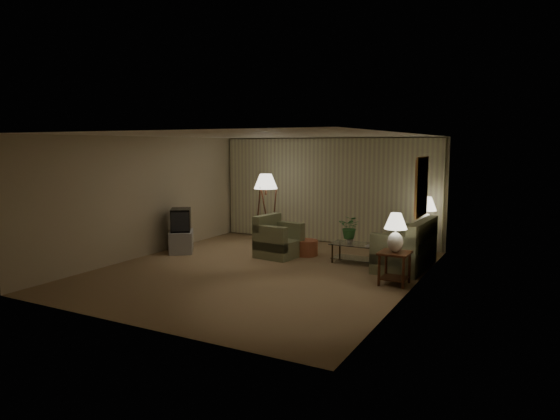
% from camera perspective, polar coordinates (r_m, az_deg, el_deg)
% --- Properties ---
extents(ground, '(7.00, 7.00, 0.00)m').
position_cam_1_polar(ground, '(10.11, -2.31, -6.94)').
color(ground, olive).
rests_on(ground, ground).
extents(room_shell, '(6.04, 7.02, 2.72)m').
position_cam_1_polar(room_shell, '(11.14, 1.68, 3.51)').
color(room_shell, beige).
rests_on(room_shell, ground).
extents(sofa, '(1.85, 1.01, 0.79)m').
position_cam_1_polar(sofa, '(10.60, 14.09, -4.29)').
color(sofa, '#7B7F59').
rests_on(sofa, ground).
extents(armchair, '(1.08, 1.04, 0.74)m').
position_cam_1_polar(armchair, '(11.25, -0.13, -3.52)').
color(armchair, '#7B7F59').
rests_on(armchair, ground).
extents(side_table_near, '(0.54, 0.54, 0.60)m').
position_cam_1_polar(side_table_near, '(9.28, 12.96, -5.83)').
color(side_table_near, '#3D1E10').
rests_on(side_table_near, ground).
extents(side_table_far, '(0.45, 0.38, 0.60)m').
position_cam_1_polar(side_table_far, '(11.76, 16.28, -3.24)').
color(side_table_far, '#3D1E10').
rests_on(side_table_far, ground).
extents(table_lamp_near, '(0.41, 0.41, 0.71)m').
position_cam_1_polar(table_lamp_near, '(9.16, 13.07, -2.13)').
color(table_lamp_near, white).
rests_on(table_lamp_near, side_table_near).
extents(table_lamp_far, '(0.44, 0.44, 0.76)m').
position_cam_1_polar(table_lamp_far, '(11.66, 16.40, -0.07)').
color(table_lamp_far, white).
rests_on(table_lamp_far, side_table_far).
extents(coffee_table, '(1.06, 0.58, 0.41)m').
position_cam_1_polar(coffee_table, '(10.81, 8.72, -4.58)').
color(coffee_table, silver).
rests_on(coffee_table, ground).
extents(tv_cabinet, '(1.33, 1.31, 0.50)m').
position_cam_1_polar(tv_cabinet, '(12.04, -11.20, -3.53)').
color(tv_cabinet, '#979799').
rests_on(tv_cabinet, ground).
extents(crt_tv, '(1.03, 1.02, 0.53)m').
position_cam_1_polar(crt_tv, '(11.95, -11.27, -1.11)').
color(crt_tv, black).
rests_on(crt_tv, tv_cabinet).
extents(floor_lamp, '(0.58, 0.58, 1.80)m').
position_cam_1_polar(floor_lamp, '(12.42, -1.63, 0.19)').
color(floor_lamp, '#3D1E10').
rests_on(floor_lamp, ground).
extents(ottoman, '(0.69, 0.69, 0.36)m').
position_cam_1_polar(ottoman, '(11.45, 3.01, -4.32)').
color(ottoman, '#B1513C').
rests_on(ottoman, ground).
extents(vase, '(0.17, 0.17, 0.16)m').
position_cam_1_polar(vase, '(10.81, 7.99, -3.38)').
color(vase, white).
rests_on(vase, coffee_table).
extents(flowers, '(0.48, 0.42, 0.50)m').
position_cam_1_polar(flowers, '(10.76, 8.02, -1.66)').
color(flowers, '#357736').
rests_on(flowers, vase).
extents(book, '(0.18, 0.24, 0.02)m').
position_cam_1_polar(book, '(10.61, 9.83, -4.02)').
color(book, olive).
rests_on(book, coffee_table).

